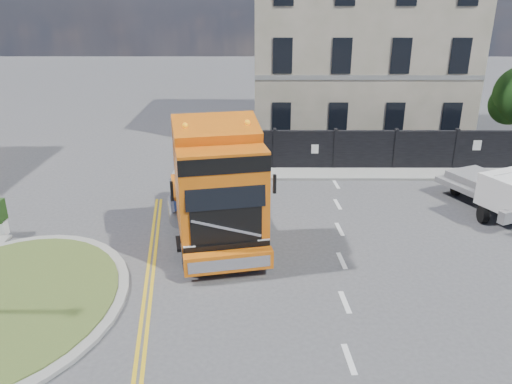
{
  "coord_description": "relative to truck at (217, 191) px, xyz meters",
  "views": [
    {
      "loc": [
        0.17,
        -14.91,
        8.13
      ],
      "look_at": [
        0.11,
        1.23,
        1.8
      ],
      "focal_mm": 35.0,
      "sensor_mm": 36.0,
      "label": 1
    }
  ],
  "objects": [
    {
      "name": "truck",
      "position": [
        0.0,
        0.0,
        0.0
      ],
      "size": [
        4.14,
        7.71,
        4.38
      ],
      "rotation": [
        0.0,
        0.0,
        0.21
      ],
      "color": "black",
      "rests_on": "ground"
    },
    {
      "name": "ground",
      "position": [
        1.21,
        -0.87,
        -1.96
      ],
      "size": [
        120.0,
        120.0,
        0.0
      ],
      "primitive_type": "plane",
      "color": "#424244",
      "rests_on": "ground"
    },
    {
      "name": "pavement_far",
      "position": [
        7.21,
        7.23,
        -1.9
      ],
      "size": [
        20.0,
        1.6,
        0.12
      ],
      "primitive_type": "cube",
      "color": "gray",
      "rests_on": "ground"
    },
    {
      "name": "traffic_island",
      "position": [
        -5.79,
        -3.87,
        -1.88
      ],
      "size": [
        6.8,
        6.8,
        0.17
      ],
      "color": "gray",
      "rests_on": "ground"
    },
    {
      "name": "georgian_building",
      "position": [
        7.21,
        15.63,
        3.81
      ],
      "size": [
        12.3,
        10.3,
        12.8
      ],
      "color": "beige",
      "rests_on": "ground"
    },
    {
      "name": "flatbed_pickup",
      "position": [
        10.95,
        2.32,
        -0.95
      ],
      "size": [
        3.54,
        5.01,
        1.89
      ],
      "rotation": [
        0.0,
        0.0,
        0.43
      ],
      "color": "slate",
      "rests_on": "ground"
    },
    {
      "name": "hoarding_fence",
      "position": [
        7.76,
        8.13,
        -0.96
      ],
      "size": [
        18.8,
        0.25,
        2.0
      ],
      "color": "black",
      "rests_on": "ground"
    }
  ]
}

